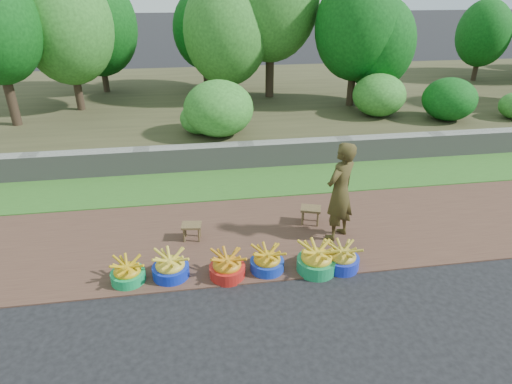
{
  "coord_description": "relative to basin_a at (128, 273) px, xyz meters",
  "views": [
    {
      "loc": [
        -1.12,
        -4.63,
        3.69
      ],
      "look_at": [
        -0.21,
        1.3,
        0.75
      ],
      "focal_mm": 30.0,
      "sensor_mm": 36.0,
      "label": 1
    }
  ],
  "objects": [
    {
      "name": "ground_plane",
      "position": [
        2.13,
        -0.31,
        -0.15
      ],
      "size": [
        120.0,
        120.0,
        0.0
      ],
      "primitive_type": "plane",
      "color": "black",
      "rests_on": "ground"
    },
    {
      "name": "dirt_shoulder",
      "position": [
        2.13,
        0.94,
        -0.14
      ],
      "size": [
        80.0,
        2.5,
        0.02
      ],
      "primitive_type": "cube",
      "color": "#4C3126",
      "rests_on": "ground"
    },
    {
      "name": "grass_verge",
      "position": [
        2.13,
        2.94,
        -0.13
      ],
      "size": [
        80.0,
        1.5,
        0.04
      ],
      "primitive_type": "cube",
      "color": "#316821",
      "rests_on": "ground"
    },
    {
      "name": "retaining_wall",
      "position": [
        2.13,
        3.79,
        0.12
      ],
      "size": [
        80.0,
        0.35,
        0.55
      ],
      "primitive_type": "cube",
      "color": "gray",
      "rests_on": "ground"
    },
    {
      "name": "earth_bank",
      "position": [
        2.13,
        8.69,
        0.1
      ],
      "size": [
        80.0,
        10.0,
        0.5
      ],
      "primitive_type": "cube",
      "color": "#3F3D23",
      "rests_on": "ground"
    },
    {
      "name": "vegetation",
      "position": [
        4.65,
        7.97,
        2.41
      ],
      "size": [
        33.21,
        7.61,
        4.52
      ],
      "color": "#32261A",
      "rests_on": "earth_bank"
    },
    {
      "name": "basin_a",
      "position": [
        0.0,
        0.0,
        0.0
      ],
      "size": [
        0.46,
        0.46,
        0.35
      ],
      "color": "#12984F",
      "rests_on": "ground"
    },
    {
      "name": "basin_b",
      "position": [
        0.57,
        0.02,
        0.01
      ],
      "size": [
        0.51,
        0.51,
        0.38
      ],
      "color": "#0E28B5",
      "rests_on": "ground"
    },
    {
      "name": "basin_c",
      "position": [
        1.35,
        -0.09,
        0.01
      ],
      "size": [
        0.5,
        0.5,
        0.37
      ],
      "color": "#AC1D17",
      "rests_on": "ground"
    },
    {
      "name": "basin_d",
      "position": [
        1.92,
        -0.03,
        0.01
      ],
      "size": [
        0.48,
        0.48,
        0.36
      ],
      "color": "#1533B1",
      "rests_on": "ground"
    },
    {
      "name": "basin_e",
      "position": [
        2.61,
        -0.14,
        0.03
      ],
      "size": [
        0.55,
        0.55,
        0.41
      ],
      "color": "#18854B",
      "rests_on": "ground"
    },
    {
      "name": "basin_f",
      "position": [
        2.99,
        -0.13,
        0.01
      ],
      "size": [
        0.5,
        0.5,
        0.37
      ],
      "color": "#192AB4",
      "rests_on": "ground"
    },
    {
      "name": "stool_left",
      "position": [
        0.89,
        0.93,
        0.08
      ],
      "size": [
        0.33,
        0.27,
        0.27
      ],
      "rotation": [
        0.0,
        0.0,
        -0.12
      ],
      "color": "brown",
      "rests_on": "dirt_shoulder"
    },
    {
      "name": "stool_right",
      "position": [
        2.87,
        1.14,
        0.1
      ],
      "size": [
        0.39,
        0.34,
        0.29
      ],
      "rotation": [
        0.0,
        0.0,
        -0.32
      ],
      "color": "brown",
      "rests_on": "dirt_shoulder"
    },
    {
      "name": "vendor_woman",
      "position": [
        3.17,
        0.66,
        0.66
      ],
      "size": [
        0.69,
        0.65,
        1.59
      ],
      "primitive_type": "imported",
      "rotation": [
        0.0,
        0.0,
        3.78
      ],
      "color": "black",
      "rests_on": "dirt_shoulder"
    }
  ]
}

